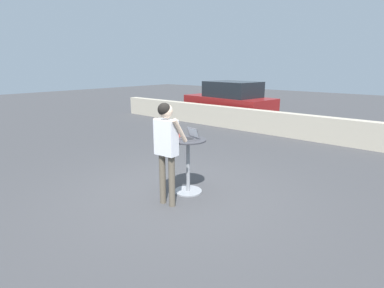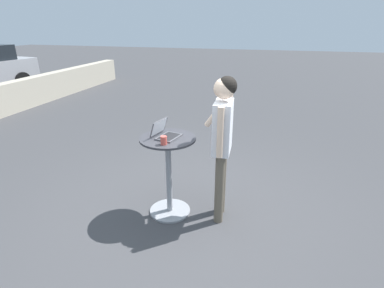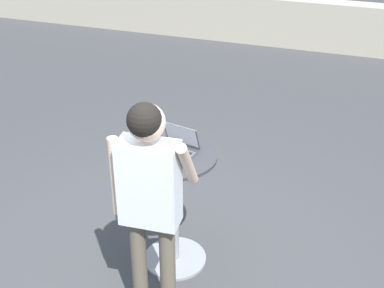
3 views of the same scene
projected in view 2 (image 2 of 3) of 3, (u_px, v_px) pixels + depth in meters
The scene contains 5 objects.
ground_plane at pixel (188, 216), 3.83m from camera, with size 50.00×50.00×0.00m, color #3D3D3F.
cafe_table at pixel (169, 169), 3.68m from camera, with size 0.67×0.67×1.04m.
laptop at pixel (165, 133), 3.52m from camera, with size 0.35×0.34×0.20m.
coffee_mug at pixel (164, 140), 3.31m from camera, with size 0.11×0.07×0.10m.
standing_person at pixel (223, 132), 3.39m from camera, with size 0.53×0.40×1.77m.
Camera 2 is at (-3.06, -0.91, 2.30)m, focal length 28.00 mm.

